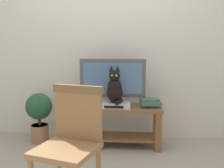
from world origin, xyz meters
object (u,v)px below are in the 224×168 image
Objects in this scene: cat at (115,89)px; potted_plant at (39,113)px; tv_stand at (112,119)px; wooden_chair at (72,136)px; media_box at (115,105)px; tv at (113,81)px; book_stack at (150,103)px.

cat is 0.69× the size of potted_plant.
tv_stand is 1.20m from wooden_chair.
tv is at bearing 105.23° from media_box.
tv reaches higher than book_stack.
wooden_chair reaches higher than book_stack.
tv_stand is 1.88× the size of potted_plant.
wooden_chair is at bearing -103.23° from cat.
book_stack is at bearing -3.57° from tv_stand.
potted_plant is (-1.38, 0.07, -0.17)m from book_stack.
tv_stand is 0.93m from potted_plant.
media_box reaches higher than tv_stand.
tv_stand is at bearing 115.66° from media_box.
cat reaches higher than media_box.
cat reaches higher than book_stack.
wooden_chair is at bearing -59.86° from potted_plant.
cat is at bearing -172.46° from book_stack.
book_stack is at bearing 5.52° from media_box.
potted_plant is at bearing 172.34° from cat.
cat reaches higher than wooden_chair.
potted_plant is at bearing 177.17° from tv_stand.
tv_stand is at bearing -90.03° from tv.
cat reaches higher than potted_plant.
tv_stand is 1.31× the size of wooden_chair.
wooden_chair reaches higher than tv_stand.
wooden_chair is at bearing -100.72° from tv_stand.
potted_plant reaches higher than book_stack.
book_stack is at bearing 7.54° from cat.
media_box is 1.13m from wooden_chair.
media_box is at bearing 94.44° from cat.
media_box is 0.98m from potted_plant.
potted_plant reaches higher than media_box.
potted_plant is (-0.70, 1.21, -0.14)m from wooden_chair.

